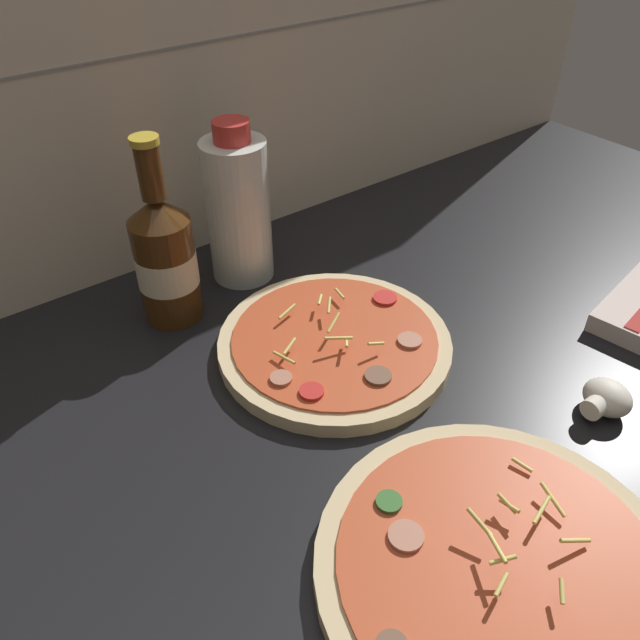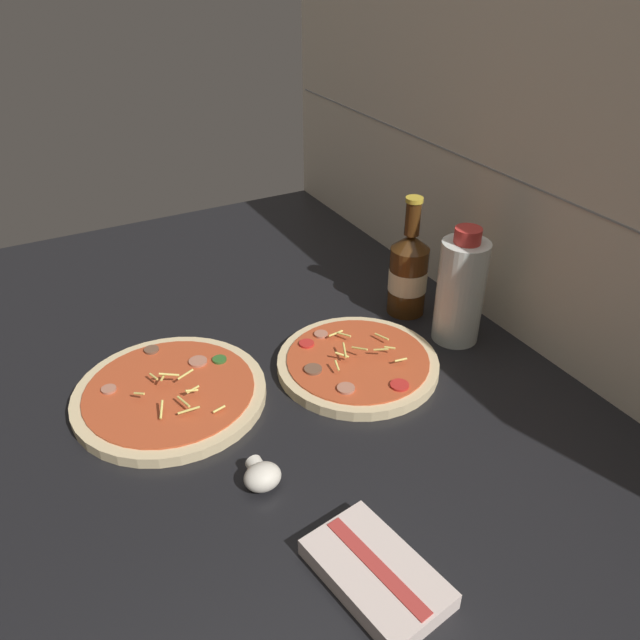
% 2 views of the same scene
% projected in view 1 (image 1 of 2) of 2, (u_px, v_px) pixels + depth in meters
% --- Properties ---
extents(counter_slab, '(1.60, 0.90, 0.03)m').
position_uv_depth(counter_slab, '(437.00, 427.00, 0.65)').
color(counter_slab, black).
rests_on(counter_slab, ground).
extents(tile_backsplash, '(1.60, 0.01, 0.60)m').
position_uv_depth(tile_backsplash, '(193.00, 43.00, 0.76)').
color(tile_backsplash, beige).
rests_on(tile_backsplash, ground).
extents(pizza_near, '(0.30, 0.30, 0.05)m').
position_uv_depth(pizza_near, '(498.00, 569.00, 0.50)').
color(pizza_near, beige).
rests_on(pizza_near, counter_slab).
extents(pizza_far, '(0.27, 0.27, 0.04)m').
position_uv_depth(pizza_far, '(335.00, 344.00, 0.72)').
color(pizza_far, beige).
rests_on(pizza_far, counter_slab).
extents(beer_bottle, '(0.07, 0.07, 0.23)m').
position_uv_depth(beer_bottle, '(165.00, 257.00, 0.73)').
color(beer_bottle, '#47280F').
rests_on(beer_bottle, counter_slab).
extents(oil_bottle, '(0.08, 0.08, 0.21)m').
position_uv_depth(oil_bottle, '(238.00, 209.00, 0.79)').
color(oil_bottle, silver).
rests_on(oil_bottle, counter_slab).
extents(mushroom_left, '(0.05, 0.05, 0.04)m').
position_uv_depth(mushroom_left, '(606.00, 398.00, 0.64)').
color(mushroom_left, white).
rests_on(mushroom_left, counter_slab).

